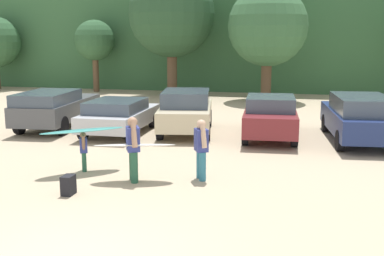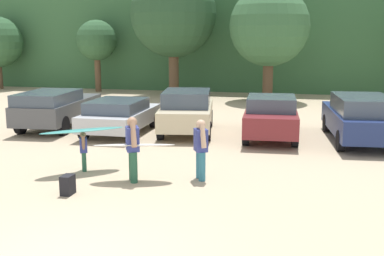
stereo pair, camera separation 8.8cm
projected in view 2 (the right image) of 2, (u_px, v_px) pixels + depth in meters
hillside_ridge at (258, 30)px, 35.64m from camera, size 108.00×12.00×8.12m
tree_center_left at (97, 41)px, 30.75m from camera, size 2.61×2.61×4.64m
tree_ridge_back at (173, 14)px, 28.06m from camera, size 5.11×5.11×7.43m
tree_center at (269, 27)px, 25.98m from camera, size 4.40×4.40×6.32m
parked_car_dark_gray at (57, 107)px, 18.62m from camera, size 2.22×4.83×1.51m
parked_car_silver at (120, 115)px, 17.53m from camera, size 1.99×4.06×1.29m
parked_car_champagne at (187, 111)px, 17.70m from camera, size 2.48×4.38×1.58m
parked_car_maroon at (271, 116)px, 16.84m from camera, size 2.04×4.53×1.51m
parked_car_navy at (360, 117)px, 16.07m from camera, size 2.29×4.90×1.62m
person_adult at (133, 145)px, 11.66m from camera, size 0.47×0.69×1.62m
person_child at (84, 149)px, 12.66m from camera, size 0.29×0.45×1.06m
person_companion at (201, 146)px, 11.81m from camera, size 0.43×0.68×1.53m
surfboard_white at (134, 145)px, 11.70m from camera, size 2.10×1.08×0.18m
surfboard_teal at (82, 130)px, 12.46m from camera, size 2.11×1.86×0.13m
backpack_dropped at (68, 185)px, 10.78m from camera, size 0.24×0.34×0.45m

